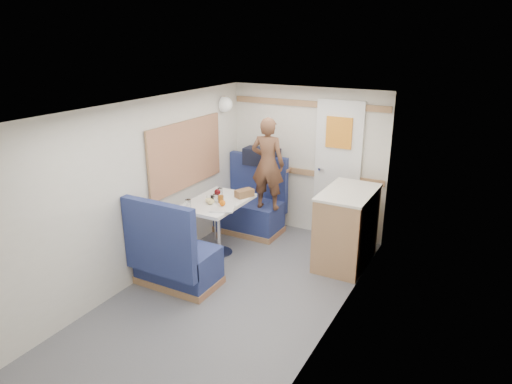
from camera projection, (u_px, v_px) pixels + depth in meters
The scene contains 28 objects.
floor at pixel (219, 307), 4.65m from camera, with size 4.50×4.50×0.00m, color #515156.
ceiling at pixel (213, 111), 4.00m from camera, with size 4.50×4.50×0.00m, color silver.
wall_back at pixel (307, 161), 6.19m from camera, with size 2.20×0.02×2.00m, color silver.
wall_left at pixel (129, 198), 4.82m from camera, with size 0.02×4.50×2.00m, color silver.
wall_right at pixel (326, 240), 3.83m from camera, with size 0.02×4.50×2.00m, color silver.
oak_trim_low at pixel (306, 172), 6.23m from camera, with size 2.15×0.02×0.08m, color #925E42.
oak_trim_high at pixel (308, 104), 5.92m from camera, with size 2.15×0.02×0.08m, color #925E42.
side_window at pixel (186, 154), 5.56m from camera, with size 0.04×1.30×0.72m, color #AEB297.
rear_door at pixel (337, 168), 5.97m from camera, with size 0.62×0.12×1.86m.
dinette_table at pixel (217, 213), 5.59m from camera, with size 0.62×0.92×0.72m.
bench_far at pixel (251, 210), 6.39m from camera, with size 0.90×0.59×1.05m.
bench_near at pixel (174, 261), 4.96m from camera, with size 0.90×0.59×1.05m.
ledge at pixel (260, 166), 6.42m from camera, with size 0.90×0.14×0.04m, color #925E42.
dome_light at pixel (225, 104), 6.08m from camera, with size 0.20×0.20×0.20m, color white.
galley_counter at pixel (346, 227), 5.42m from camera, with size 0.57×0.92×0.92m.
person at pixel (268, 164), 5.87m from camera, with size 0.44×0.29×1.21m, color brown.
duffel_bag at pixel (262, 157), 6.36m from camera, with size 0.49×0.24×0.24m, color black.
tray at pixel (223, 207), 5.31m from camera, with size 0.27×0.35×0.02m, color silver.
orange_fruit at pixel (222, 203), 5.31m from camera, with size 0.07×0.07×0.07m, color orange.
cheese_block at pixel (210, 201), 5.43m from camera, with size 0.10×0.06×0.04m, color #EDD689.
wine_glass at pixel (217, 193), 5.45m from camera, with size 0.08×0.08×0.17m.
tumbler_left at pixel (188, 204), 5.27m from camera, with size 0.07×0.07×0.11m, color silver.
tumbler_mid at pixel (220, 192), 5.67m from camera, with size 0.07×0.07×0.11m, color white.
tumbler_right at pixel (216, 198), 5.48m from camera, with size 0.06×0.06×0.10m, color white.
beer_glass at pixel (221, 200), 5.42m from camera, with size 0.07×0.07×0.10m, color brown.
pepper_grinder at pixel (212, 199), 5.47m from camera, with size 0.03×0.03×0.09m, color black.
salt_grinder at pixel (207, 198), 5.49m from camera, with size 0.03×0.03×0.09m, color white.
bread_loaf at pixel (244, 193), 5.66m from camera, with size 0.12×0.23×0.09m, color brown.
Camera 1 is at (2.24, -3.35, 2.63)m, focal length 32.00 mm.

